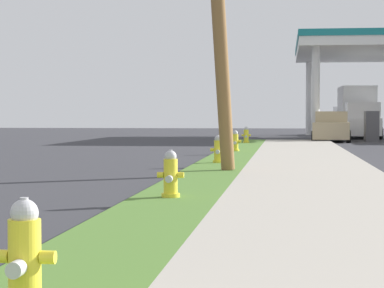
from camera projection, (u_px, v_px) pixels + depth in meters
The scene contains 8 objects.
fire_hydrant_nearest at pixel (24, 260), 5.25m from camera, with size 0.42×0.38×0.74m.
fire_hydrant_second at pixel (171, 176), 12.37m from camera, with size 0.42×0.38×0.74m.
fire_hydrant_third at pixel (218, 151), 21.23m from camera, with size 0.42×0.37×0.74m.
fire_hydrant_fourth at pixel (235, 142), 28.00m from camera, with size 0.42×0.37×0.74m.
fire_hydrant_fifth at pixel (246, 136), 36.10m from camera, with size 0.42×0.38×0.74m.
car_tan_by_near_pump at pixel (332, 128), 41.10m from camera, with size 2.22×4.62×1.57m.
truck_white_at_forecourt at pixel (358, 113), 47.38m from camera, with size 2.26×6.44×3.11m.
truck_silver_on_apron at pixel (350, 122), 54.55m from camera, with size 2.49×5.53×1.97m.
Camera 1 is at (2.42, -1.03, 1.42)m, focal length 73.95 mm.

